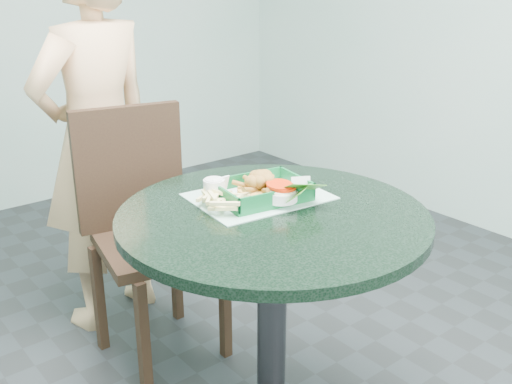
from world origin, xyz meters
TOP-DOWN VIEW (x-y plane):
  - cafe_table at (0.00, 0.00)m, footprint 0.85×0.85m
  - dining_chair at (-0.02, 0.70)m, footprint 0.40×0.40m
  - diner_person at (-0.04, 0.99)m, footprint 0.63×0.48m
  - placemat at (0.04, 0.11)m, footprint 0.40×0.32m
  - food_basket at (0.04, 0.09)m, footprint 0.25×0.18m
  - crab_sandwich at (0.03, 0.09)m, footprint 0.13×0.13m
  - fries_pile at (-0.08, 0.09)m, footprint 0.12×0.13m
  - sauce_ramekin at (-0.09, 0.15)m, footprint 0.06×0.06m
  - garnish_cup at (0.07, 0.01)m, footprint 0.13×0.13m

SIDE VIEW (x-z plane):
  - dining_chair at x=-0.02m, z-range 0.07..1.00m
  - cafe_table at x=0.00m, z-range 0.21..0.96m
  - placemat at x=0.04m, z-range 0.75..0.75m
  - food_basket at x=0.04m, z-range 0.74..0.79m
  - diner_person at x=-0.04m, z-range 0.00..1.53m
  - fries_pile at x=-0.08m, z-range 0.77..0.81m
  - garnish_cup at x=0.07m, z-range 0.77..0.82m
  - crab_sandwich at x=0.03m, z-range 0.76..0.84m
  - sauce_ramekin at x=-0.09m, z-range 0.78..0.82m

